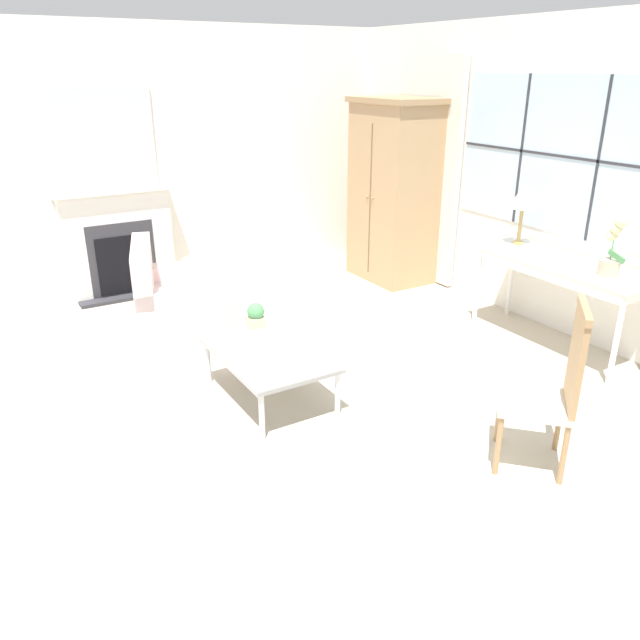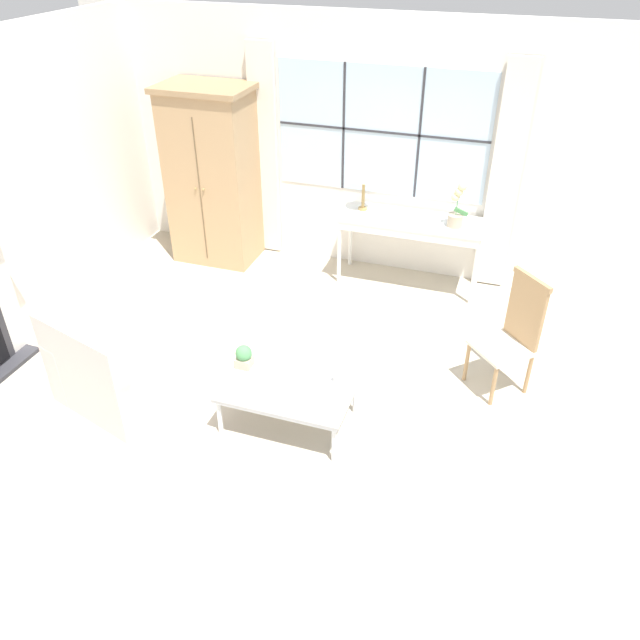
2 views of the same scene
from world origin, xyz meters
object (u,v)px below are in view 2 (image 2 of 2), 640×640
potted_plant_small (244,356)px  pillar_candle (337,376)px  potted_orchid (457,210)px  armoire (213,176)px  table_lamp (364,172)px  coffee_table (288,388)px  side_chair_wooden (514,329)px  console_table (411,225)px  armchair_upholstered (119,371)px

potted_plant_small → pillar_candle: 0.80m
potted_orchid → potted_plant_small: potted_orchid is taller
armoire → table_lamp: armoire is taller
armoire → pillar_candle: size_ratio=13.49×
pillar_candle → potted_orchid: bearing=77.5°
coffee_table → pillar_candle: bearing=20.7°
side_chair_wooden → pillar_candle: bearing=-143.0°
side_chair_wooden → coffee_table: (-1.67, -1.12, -0.21)m
table_lamp → potted_plant_small: 2.71m
pillar_candle → armoire: bearing=133.1°
armoire → table_lamp: bearing=3.6°
armoire → console_table: bearing=1.3°
armoire → potted_plant_small: bearing=-59.1°
console_table → coffee_table: (-0.45, -2.64, -0.35)m
armchair_upholstered → coffee_table: bearing=6.6°
console_table → table_lamp: (-0.57, 0.06, 0.52)m
potted_orchid → armoire: bearing=180.0°
console_table → coffee_table: size_ratio=1.48×
table_lamp → side_chair_wooden: bearing=-41.3°
table_lamp → side_chair_wooden: (1.80, -1.58, -0.65)m
potted_orchid → coffee_table: potted_orchid is taller
console_table → side_chair_wooden: size_ratio=1.47×
potted_plant_small → coffee_table: bearing=-13.7°
table_lamp → armoire: bearing=-176.4°
potted_orchid → potted_plant_small: 2.86m
coffee_table → potted_orchid: bearing=70.5°
table_lamp → potted_orchid: 1.08m
side_chair_wooden → potted_plant_small: (-2.10, -1.01, -0.07)m
armoire → potted_orchid: size_ratio=4.20×
potted_orchid → coffee_table: (-0.91, -2.59, -0.62)m
console_table → table_lamp: 0.77m
potted_orchid → armchair_upholstered: 3.73m
armchair_upholstered → potted_orchid: bearing=48.8°
armoire → armchair_upholstered: armoire is taller
coffee_table → armoire: bearing=126.5°
potted_orchid → armchair_upholstered: bearing=-131.2°
armoire → potted_plant_small: size_ratio=10.14×
armoire → pillar_candle: bearing=-46.9°
side_chair_wooden → potted_plant_small: side_chair_wooden is taller
pillar_candle → console_table: bearing=88.3°
console_table → potted_plant_small: (-0.88, -2.54, -0.21)m
armoire → potted_orchid: armoire is taller
console_table → armoire: bearing=-178.7°
console_table → table_lamp: bearing=174.3°
table_lamp → coffee_table: bearing=-87.3°
table_lamp → coffee_table: 2.84m
side_chair_wooden → potted_orchid: bearing=117.2°
armoire → potted_plant_small: (1.48, -2.48, -0.52)m
potted_orchid → side_chair_wooden: potted_orchid is taller
potted_orchid → pillar_candle: 2.56m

